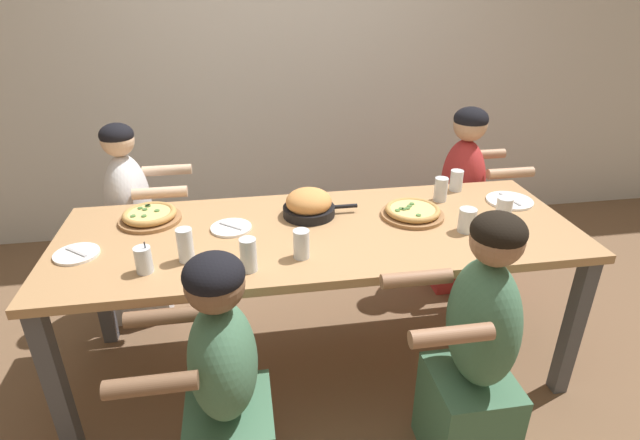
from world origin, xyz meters
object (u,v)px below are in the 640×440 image
(skillet_bowl, at_px, (309,205))
(drinking_glass_c, at_px, (248,256))
(drinking_glass_d, at_px, (467,222))
(drinking_glass_g, at_px, (301,246))
(diner_far_left, at_px, (135,232))
(empty_plate_a, at_px, (231,228))
(diner_near_midright, at_px, (475,360))
(drinking_glass_e, at_px, (456,182))
(drinking_glass_b, at_px, (186,247))
(drinking_glass_f, at_px, (441,191))
(empty_plate_b, at_px, (510,201))
(diner_far_right, at_px, (460,207))
(cocktail_glass_blue, at_px, (144,261))
(drinking_glass_a, at_px, (504,209))
(empty_plate_c, at_px, (77,254))
(pizza_board_second, at_px, (150,216))
(pizza_board_main, at_px, (413,212))
(diner_near_midleft, at_px, (226,395))

(skillet_bowl, xyz_separation_m, drinking_glass_c, (-0.31, -0.46, 0.01))
(drinking_glass_d, relative_size, drinking_glass_g, 0.90)
(diner_far_left, bearing_deg, empty_plate_a, 44.17)
(diner_near_midright, bearing_deg, drinking_glass_c, 66.95)
(drinking_glass_e, bearing_deg, drinking_glass_b, -159.10)
(drinking_glass_f, height_order, drinking_glass_g, same)
(empty_plate_b, relative_size, drinking_glass_g, 1.91)
(empty_plate_b, height_order, diner_far_right, diner_far_right)
(cocktail_glass_blue, relative_size, drinking_glass_a, 1.29)
(empty_plate_c, bearing_deg, drinking_glass_e, 12.56)
(drinking_glass_a, relative_size, drinking_glass_f, 0.84)
(skillet_bowl, xyz_separation_m, drinking_glass_b, (-0.56, -0.35, 0.01))
(diner_far_right, bearing_deg, empty_plate_a, -67.54)
(drinking_glass_d, bearing_deg, drinking_glass_c, -169.80)
(drinking_glass_b, bearing_deg, empty_plate_b, 11.84)
(drinking_glass_c, xyz_separation_m, diner_far_left, (-0.64, 0.96, -0.33))
(pizza_board_second, bearing_deg, diner_near_midright, -34.31)
(diner_near_midright, height_order, diner_far_left, diner_far_left)
(pizza_board_main, relative_size, drinking_glass_e, 2.69)
(pizza_board_main, distance_m, diner_near_midright, 0.78)
(diner_near_midleft, height_order, diner_near_midright, diner_near_midright)
(drinking_glass_g, bearing_deg, cocktail_glass_blue, -178.81)
(drinking_glass_a, height_order, drinking_glass_c, drinking_glass_c)
(pizza_board_second, bearing_deg, drinking_glass_a, -8.14)
(drinking_glass_g, bearing_deg, empty_plate_c, 169.80)
(cocktail_glass_blue, distance_m, diner_near_midleft, 0.61)
(drinking_glass_e, xyz_separation_m, drinking_glass_g, (-0.93, -0.58, 0.00))
(empty_plate_c, bearing_deg, pizza_board_main, 4.99)
(pizza_board_second, bearing_deg, diner_far_right, 13.64)
(diner_near_midright, bearing_deg, empty_plate_a, 51.12)
(empty_plate_b, xyz_separation_m, drinking_glass_d, (-0.37, -0.28, 0.04))
(empty_plate_b, bearing_deg, empty_plate_c, -173.97)
(skillet_bowl, height_order, drinking_glass_d, skillet_bowl)
(drinking_glass_b, relative_size, drinking_glass_f, 1.17)
(pizza_board_second, height_order, drinking_glass_d, drinking_glass_d)
(pizza_board_main, distance_m, skillet_bowl, 0.51)
(empty_plate_a, height_order, diner_near_midright, diner_near_midright)
(pizza_board_second, relative_size, drinking_glass_d, 2.62)
(drinking_glass_a, relative_size, drinking_glass_c, 0.75)
(drinking_glass_b, distance_m, diner_near_midleft, 0.61)
(pizza_board_second, distance_m, skillet_bowl, 0.77)
(drinking_glass_g, bearing_deg, empty_plate_b, 18.72)
(empty_plate_a, bearing_deg, pizza_board_second, 158.80)
(cocktail_glass_blue, distance_m, diner_far_right, 2.00)
(empty_plate_a, distance_m, diner_far_right, 1.55)
(diner_far_right, bearing_deg, empty_plate_b, 2.44)
(drinking_glass_b, relative_size, drinking_glass_e, 1.28)
(cocktail_glass_blue, xyz_separation_m, drinking_glass_c, (0.41, -0.05, 0.02))
(empty_plate_c, bearing_deg, drinking_glass_b, -14.39)
(pizza_board_second, bearing_deg, skillet_bowl, -4.48)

